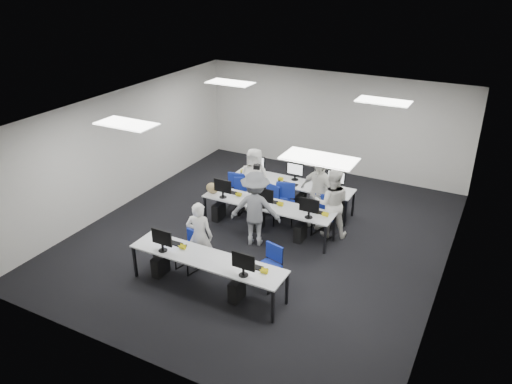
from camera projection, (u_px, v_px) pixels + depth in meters
The scene contains 23 objects.
room at pixel (264, 177), 11.10m from camera, with size 9.00×9.02×3.00m.
ceiling_panels at pixel (264, 112), 10.46m from camera, with size 5.20×4.60×0.02m.
desk_front at pixel (207, 260), 9.52m from camera, with size 3.20×0.70×0.73m.
desk_mid at pixel (268, 206), 11.60m from camera, with size 3.20×0.70×0.73m.
desk_back at pixel (292, 184), 12.73m from camera, with size 3.20×0.70×0.73m.
equipment_front at pixel (199, 272), 9.72m from camera, with size 2.51×0.41×1.19m.
equipment_mid at pixel (260, 217), 11.81m from camera, with size 2.91×0.41×1.19m.
equipment_back at pixel (299, 197), 12.80m from camera, with size 2.91×0.41×1.19m.
chair_0 at pixel (189, 258), 10.37m from camera, with size 0.50×0.52×0.83m.
chair_1 at pixel (268, 274), 9.81m from camera, with size 0.53×0.56×0.87m.
chair_2 at pixel (234, 200), 12.74m from camera, with size 0.55×0.58×0.97m.
chair_3 at pixel (284, 211), 12.16m from camera, with size 0.62×0.65×0.99m.
chair_4 at pixel (325, 224), 11.63m from camera, with size 0.55×0.58×0.91m.
chair_5 at pixel (243, 196), 13.00m from camera, with size 0.58×0.60×0.90m.
chair_6 at pixel (278, 205), 12.54m from camera, with size 0.55×0.58×0.89m.
chair_7 at pixel (326, 215), 12.01m from camera, with size 0.46×0.50×0.92m.
handbag at pixel (212, 188), 12.06m from camera, with size 0.33×0.21×0.27m, color tan.
student_0 at pixel (200, 236), 10.18m from camera, with size 0.55×0.36×1.52m, color white.
student_1 at pixel (332, 203), 11.40m from camera, with size 0.81×0.63×1.66m, color white.
student_2 at pixel (254, 180), 12.63m from camera, with size 0.80×0.52×1.64m, color white.
student_3 at pixel (318, 193), 11.81m from camera, with size 1.02×0.42×1.74m, color white.
photographer at pixel (255, 209), 11.05m from camera, with size 1.13×0.65×1.75m, color gray.
dslr_camera at pixel (257, 167), 10.81m from camera, with size 0.14×0.18×0.10m, color black.
Camera 1 is at (4.58, -9.11, 5.91)m, focal length 35.00 mm.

